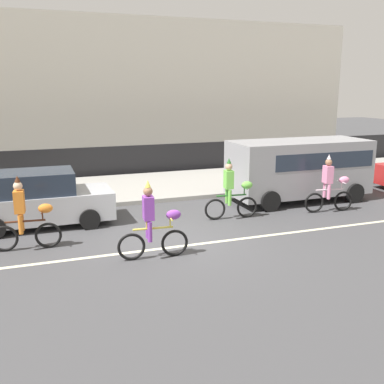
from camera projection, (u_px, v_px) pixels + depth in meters
name	position (u px, v px, depth m)	size (l,w,h in m)	color
ground_plane	(173.00, 241.00, 12.06)	(80.00, 80.00, 0.00)	#424244
road_centre_line	(179.00, 246.00, 11.60)	(36.00, 0.14, 0.01)	beige
sidewalk_curb	(124.00, 188.00, 18.00)	(60.00, 5.00, 0.15)	#9E9B93
fence_line	(111.00, 162.00, 20.51)	(40.00, 0.08, 1.40)	black
building_backdrop	(113.00, 89.00, 28.25)	(28.00, 8.00, 7.80)	beige
parade_cyclist_orange	(26.00, 218.00, 11.21)	(1.72, 0.50, 1.92)	black
parade_cyclist_purple	(153.00, 225.00, 10.64)	(1.72, 0.50, 1.92)	black
parade_cyclist_lime	(232.00, 192.00, 13.89)	(1.72, 0.50, 1.92)	black
parade_cyclist_pink	(330.00, 187.00, 14.67)	(1.72, 0.51, 1.92)	black
parked_van_grey	(301.00, 165.00, 16.12)	(5.00, 2.22, 2.18)	#99999E
parked_car_silver	(40.00, 200.00, 13.22)	(4.10, 1.92, 1.64)	#B7BABF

